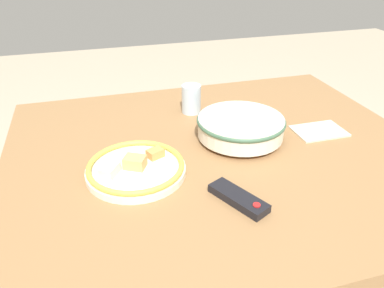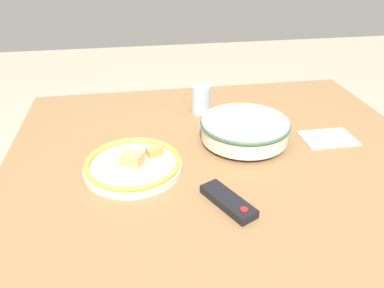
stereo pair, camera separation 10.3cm
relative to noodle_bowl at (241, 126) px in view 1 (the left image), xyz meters
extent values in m
cube|color=olive|center=(0.08, 0.05, -0.06)|extent=(1.20, 1.01, 0.04)
cylinder|color=olive|center=(-0.45, -0.39, -0.44)|extent=(0.06, 0.06, 0.72)
cylinder|color=olive|center=(0.61, -0.39, -0.44)|extent=(0.06, 0.06, 0.72)
cylinder|color=silver|center=(0.00, 0.00, -0.04)|extent=(0.11, 0.11, 0.01)
cylinder|color=silver|center=(0.00, 0.00, 0.00)|extent=(0.25, 0.25, 0.06)
cylinder|color=#C67A33|center=(0.00, 0.00, 0.00)|extent=(0.23, 0.23, 0.05)
torus|color=#42664C|center=(0.00, 0.00, 0.02)|extent=(0.26, 0.26, 0.01)
cylinder|color=silver|center=(0.33, 0.10, -0.03)|extent=(0.26, 0.26, 0.02)
torus|color=gold|center=(0.33, 0.10, -0.02)|extent=(0.25, 0.25, 0.01)
cube|color=silver|center=(0.39, 0.11, -0.01)|extent=(0.06, 0.06, 0.03)
cube|color=tan|center=(0.33, 0.10, -0.01)|extent=(0.07, 0.06, 0.03)
cube|color=tan|center=(0.27, 0.06, -0.01)|extent=(0.05, 0.05, 0.02)
cube|color=black|center=(0.12, 0.28, -0.03)|extent=(0.11, 0.16, 0.02)
cylinder|color=red|center=(0.10, 0.33, -0.02)|extent=(0.02, 0.02, 0.00)
cylinder|color=silver|center=(0.09, -0.22, 0.01)|extent=(0.07, 0.07, 0.10)
cube|color=beige|center=(-0.25, 0.03, -0.04)|extent=(0.16, 0.11, 0.01)
camera|label=1|loc=(0.41, 0.91, 0.51)|focal=35.00mm
camera|label=2|loc=(0.31, 0.93, 0.51)|focal=35.00mm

